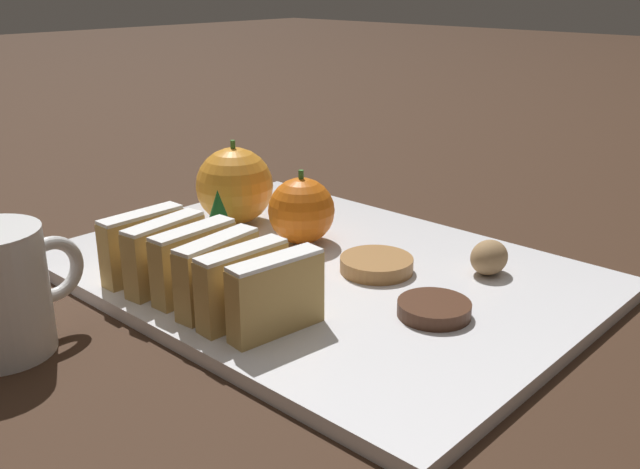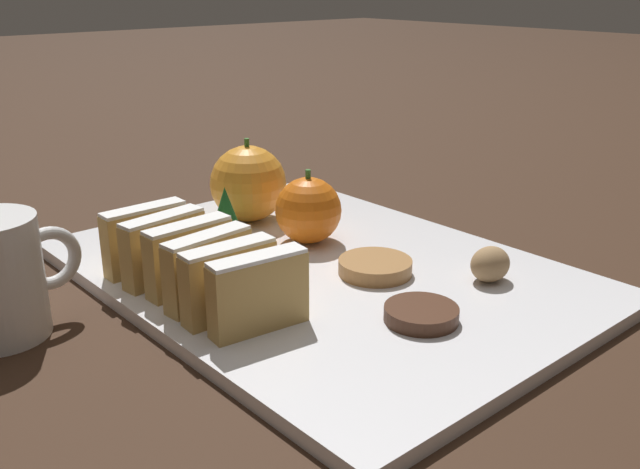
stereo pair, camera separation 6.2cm
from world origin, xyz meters
name	(u,v)px [view 1 (the left image)]	position (x,y,z in m)	size (l,w,h in m)	color
ground_plane	(320,279)	(0.00, 0.00, 0.00)	(6.00, 6.00, 0.00)	#382316
serving_platter	(320,272)	(0.00, 0.00, 0.01)	(0.34, 0.46, 0.01)	white
stollen_slice_front	(276,295)	(-0.11, -0.06, 0.04)	(0.08, 0.03, 0.06)	tan
stollen_slice_second	(243,285)	(-0.12, -0.03, 0.04)	(0.08, 0.02, 0.06)	tan
stollen_slice_third	(217,273)	(-0.12, 0.00, 0.04)	(0.08, 0.03, 0.06)	tan
stollen_slice_fourth	(194,262)	(-0.11, 0.03, 0.04)	(0.08, 0.02, 0.06)	tan
stollen_slice_fifth	(165,254)	(-0.12, 0.06, 0.04)	(0.08, 0.03, 0.06)	tan
stollen_slice_sixth	(143,245)	(-0.12, 0.09, 0.04)	(0.07, 0.02, 0.06)	tan
orange_near	(235,186)	(0.03, 0.15, 0.05)	(0.08, 0.08, 0.09)	orange
orange_far	(301,211)	(0.03, 0.05, 0.04)	(0.06, 0.06, 0.07)	orange
walnut	(489,257)	(0.09, -0.12, 0.03)	(0.04, 0.03, 0.03)	#9E7A51
chocolate_cookie	(434,309)	(-0.01, -0.13, 0.02)	(0.06, 0.06, 0.01)	#472819
gingerbread_cookie	(376,264)	(0.02, -0.04, 0.02)	(0.06, 0.06, 0.01)	#A3703D
evergreen_sprig	(219,219)	(-0.03, 0.10, 0.04)	(0.04, 0.04, 0.06)	#195623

